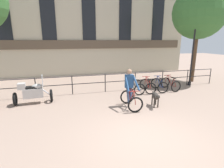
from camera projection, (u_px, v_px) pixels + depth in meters
The scene contains 12 objects.
ground_plane at pixel (145, 138), 5.41m from camera, with size 60.00×60.00×0.00m, color gray.
canal_railing at pixel (105, 80), 10.09m from camera, with size 15.05×0.05×1.05m.
building_facade at pixel (88, 23), 14.61m from camera, with size 18.00×0.72×8.67m.
cyclist_with_bike at pixel (130, 90), 7.78m from camera, with size 0.73×1.20×1.70m.
dog at pixel (156, 97), 7.87m from camera, with size 0.38×0.92×0.66m.
parked_motorcycle at pixel (33, 92), 8.22m from camera, with size 1.74×0.72×1.35m.
parked_bicycle_near_lamp at pixel (136, 87), 9.99m from camera, with size 0.70×1.14×0.86m.
parked_bicycle_mid_left at pixel (148, 86), 10.19m from camera, with size 0.81×1.19×0.86m.
parked_bicycle_mid_right at pixel (159, 85), 10.39m from camera, with size 0.80×1.18×0.86m.
parked_bicycle_far_end at pixel (170, 84), 10.59m from camera, with size 0.71×1.14×0.86m.
street_lamp at pixel (193, 46), 11.14m from camera, with size 0.28×0.28×4.61m.
tree_canalside_right at pixel (199, 13), 11.68m from camera, with size 3.53×3.53×6.52m.
Camera 1 is at (-2.30, -4.38, 2.94)m, focal length 28.00 mm.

